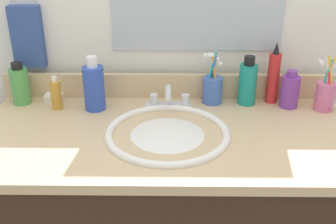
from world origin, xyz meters
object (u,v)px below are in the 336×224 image
Objects in this scene: soap_bar at (54,97)px; bottle_cream_purple at (290,91)px; bottle_spray_red at (273,76)px; bottle_toner_green at (20,85)px; cup_pink at (325,94)px; cup_blue_plastic at (212,88)px; hand_towel at (27,37)px; bottle_oil_amber at (56,94)px; faucet at (170,101)px; bottle_shampoo_blue at (94,87)px; bottle_mouthwash_teal at (248,83)px.

bottle_cream_purple is at bearing -2.91° from soap_bar.
soap_bar is (-0.78, 0.00, -0.09)m from bottle_spray_red.
bottle_toner_green is 0.68× the size of bottle_spray_red.
cup_blue_plastic is at bearing 171.50° from cup_pink.
hand_towel is 1.87× the size of bottle_oil_amber.
bottle_spray_red is at bearing 9.11° from faucet.
hand_towel is 0.31m from bottle_shampoo_blue.
bottle_spray_red reaches higher than faucet.
bottle_toner_green reaches higher than bottle_oil_amber.
bottle_toner_green is 0.87× the size of bottle_mouthwash_teal.
cup_blue_plastic is (0.66, -0.07, -0.17)m from hand_towel.
soap_bar is at bearing 179.11° from cup_blue_plastic.
bottle_toner_green is 1.13× the size of bottle_cream_purple.
hand_towel is 0.79m from bottle_mouthwash_teal.
bottle_mouthwash_teal is 0.15m from bottle_cream_purple.
faucet is 0.84× the size of bottle_shampoo_blue.
bottle_toner_green is at bearing -178.59° from bottle_spray_red.
faucet is 2.50× the size of soap_bar.
hand_towel reaches higher than cup_blue_plastic.
cup_blue_plastic is at bearing 6.09° from bottle_oil_amber.
bottle_mouthwash_teal is (0.80, 0.01, 0.01)m from bottle_toner_green.
bottle_toner_green is 0.94m from bottle_cream_purple.
hand_towel reaches higher than faucet.
cup_blue_plastic is (0.15, 0.05, 0.03)m from faucet.
bottle_toner_green is 0.80m from bottle_mouthwash_teal.
bottle_spray_red is 0.22m from cup_blue_plastic.
bottle_oil_amber is (-0.81, -0.02, -0.01)m from bottle_cream_purple.
soap_bar is at bearing 113.56° from bottle_oil_amber.
bottle_mouthwash_teal is 0.70m from soap_bar.
hand_towel reaches higher than bottle_oil_amber.
hand_towel reaches higher than bottle_cream_purple.
hand_towel is 0.55m from faucet.
bottle_oil_amber reaches higher than soap_bar.
bottle_cream_purple is 0.84m from soap_bar.
bottle_shampoo_blue reaches higher than bottle_cream_purple.
faucet is at bearing 1.06° from bottle_oil_amber.
cup_blue_plastic is at bearing 172.74° from bottle_cream_purple.
bottle_oil_amber is 0.62× the size of bottle_shampoo_blue.
bottle_mouthwash_teal reaches higher than bottle_cream_purple.
bottle_spray_red is at bearing -0.08° from soap_bar.
faucet is 0.83× the size of cup_pink.
bottle_spray_red is at bearing 1.41° from bottle_toner_green.
cup_blue_plastic reaches higher than faucet.
bottle_mouthwash_teal is 0.12m from cup_blue_plastic.
cup_blue_plastic is (0.41, 0.06, -0.03)m from bottle_shampoo_blue.
bottle_mouthwash_teal is at bearing -170.69° from bottle_spray_red.
soap_bar is at bearing 176.06° from cup_pink.
bottle_shampoo_blue is at bearing -177.81° from bottle_cream_purple.
bottle_oil_amber is at bearing -66.44° from soap_bar.
bottle_cream_purple is 0.81m from bottle_oil_amber.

